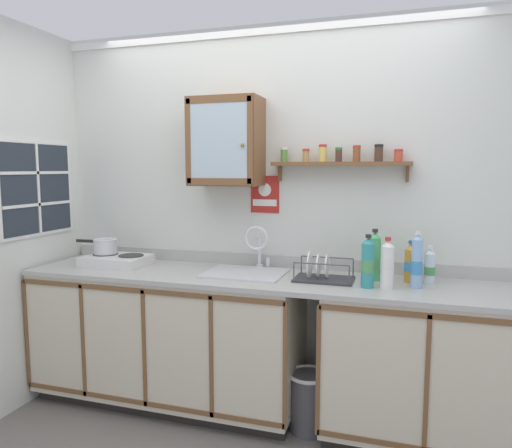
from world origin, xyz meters
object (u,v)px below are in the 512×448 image
hot_plate_stove (117,260)px  bottle_water_clear_5 (430,267)px  bottle_soda_green_3 (374,258)px  trash_bin (309,400)px  dish_rack (322,274)px  sink (246,279)px  bottle_juice_amber_1 (411,264)px  bottle_water_blue_0 (417,263)px  saucepan (105,246)px  bottle_detergent_teal_2 (368,263)px  warning_sign (265,195)px  wall_cabinet (226,142)px  bottle_opaque_white_4 (387,264)px

hot_plate_stove → bottle_water_clear_5: bottle_water_clear_5 is taller
bottle_soda_green_3 → trash_bin: bearing=-153.8°
hot_plate_stove → dish_rack: dish_rack is taller
sink → hot_plate_stove: bearing=-178.7°
hot_plate_stove → dish_rack: bearing=-0.5°
bottle_juice_amber_1 → dish_rack: (-0.51, -0.11, -0.07)m
bottle_water_blue_0 → bottle_soda_green_3: (-0.24, 0.12, -0.01)m
saucepan → sink: bearing=-0.1°
bottle_juice_amber_1 → bottle_soda_green_3: bearing=-174.5°
bottle_detergent_teal_2 → dish_rack: 0.31m
sink → bottle_water_blue_0: size_ratio=1.55×
warning_sign → trash_bin: size_ratio=0.69×
saucepan → warning_sign: 1.18m
hot_plate_stove → wall_cabinet: bearing=11.6°
bottle_detergent_teal_2 → wall_cabinet: (-0.95, 0.27, 0.70)m
bottle_water_clear_5 → dish_rack: (-0.62, -0.11, -0.06)m
saucepan → bottle_detergent_teal_2: bearing=-4.2°
hot_plate_stove → dish_rack: 1.43m
bottle_juice_amber_1 → bottle_detergent_teal_2: bearing=-138.8°
saucepan → bottle_detergent_teal_2: (1.81, -0.13, 0.01)m
trash_bin → bottle_opaque_white_4: bearing=-0.8°
bottle_detergent_teal_2 → bottle_water_clear_5: (0.34, 0.20, -0.04)m
saucepan → bottle_juice_amber_1: bearing=2.0°
sink → hot_plate_stove: 0.95m
sink → trash_bin: size_ratio=1.37×
bottle_soda_green_3 → trash_bin: size_ratio=0.85×
bottle_detergent_teal_2 → trash_bin: bearing=178.1°
bottle_detergent_teal_2 → bottle_opaque_white_4: bottle_detergent_teal_2 is taller
hot_plate_stove → bottle_soda_green_3: (1.73, 0.07, 0.10)m
saucepan → bottle_detergent_teal_2: size_ratio=1.01×
bottle_soda_green_3 → bottle_water_clear_5: 0.32m
bottle_soda_green_3 → wall_cabinet: 1.21m
bottle_water_blue_0 → trash_bin: 1.06m
bottle_water_blue_0 → warning_sign: size_ratio=1.29×
hot_plate_stove → bottle_opaque_white_4: (1.82, -0.11, 0.10)m
trash_bin → hot_plate_stove: bearing=175.8°
bottle_detergent_teal_2 → wall_cabinet: size_ratio=0.53×
bottle_water_clear_5 → warning_sign: bearing=169.6°
bottle_water_blue_0 → bottle_water_clear_5: 0.16m
hot_plate_stove → bottle_juice_amber_1: size_ratio=1.72×
bottle_soda_green_3 → wall_cabinet: (-0.97, 0.08, 0.70)m
bottle_detergent_teal_2 → trash_bin: 0.93m
bottle_water_clear_5 → trash_bin: 1.08m
bottle_water_blue_0 → bottle_detergent_teal_2: (-0.26, -0.07, -0.01)m
bottle_opaque_white_4 → warning_sign: 0.98m
bottle_detergent_teal_2 → warning_sign: warning_sign is taller
bottle_juice_amber_1 → trash_bin: size_ratio=0.68×
sink → trash_bin: 0.83m
sink → hot_plate_stove: sink is taller
bottle_water_blue_0 → sink: bearing=176.4°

